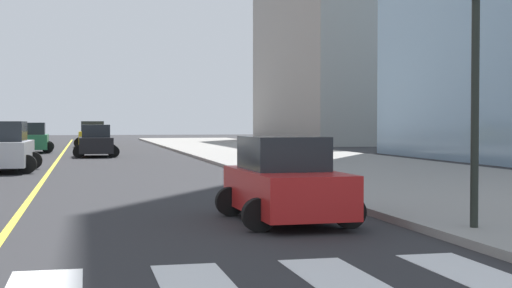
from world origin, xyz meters
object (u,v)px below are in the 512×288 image
car_yellow_nearest (93,135)px  car_green_third (32,139)px  car_black_fifth (96,142)px  traffic_light_near_corner (476,25)px  car_silver_second (3,148)px  car_red_fourth (285,182)px  fire_hydrant (258,159)px

car_yellow_nearest → car_green_third: bearing=70.3°
car_black_fifth → traffic_light_near_corner: size_ratio=0.81×
car_yellow_nearest → car_silver_second: 29.23m
car_black_fifth → car_red_fourth: bearing=96.4°
car_yellow_nearest → car_black_fifth: car_yellow_nearest is taller
car_red_fourth → fire_hydrant: (2.55, 13.34, -0.21)m
car_green_third → fire_hydrant: (9.72, -21.97, -0.32)m
car_yellow_nearest → fire_hydrant: (5.83, -32.28, -0.37)m
car_black_fifth → car_silver_second: bearing=73.0°
fire_hydrant → car_silver_second: bearing=161.0°
car_black_fifth → traffic_light_near_corner: traffic_light_near_corner is taller
car_yellow_nearest → traffic_light_near_corner: (5.98, -48.18, 2.70)m
car_black_fifth → fire_hydrant: bearing=110.4°
car_silver_second → traffic_light_near_corner: (9.73, -19.19, 2.71)m
traffic_light_near_corner → fire_hydrant: traffic_light_near_corner is taller
car_silver_second → fire_hydrant: car_silver_second is taller
car_red_fourth → car_black_fifth: size_ratio=0.94×
car_yellow_nearest → car_black_fifth: size_ratio=1.12×
car_green_third → traffic_light_near_corner: (9.86, -37.87, 2.74)m
car_black_fifth → traffic_light_near_corner: 32.21m
car_yellow_nearest → car_red_fourth: car_yellow_nearest is taller
car_red_fourth → car_black_fifth: 29.16m
car_green_third → traffic_light_near_corner: bearing=-76.7°
car_silver_second → fire_hydrant: (9.58, -3.29, -0.36)m
car_green_third → fire_hydrant: car_green_third is taller
car_silver_second → car_black_fifth: (3.76, 12.34, -0.09)m
car_green_third → car_black_fifth: 7.44m
car_yellow_nearest → traffic_light_near_corner: size_ratio=0.91×
car_red_fourth → fire_hydrant: 13.59m
car_silver_second → car_black_fifth: bearing=74.2°
car_yellow_nearest → car_silver_second: car_yellow_nearest is taller
car_red_fourth → fire_hydrant: bearing=-102.6°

